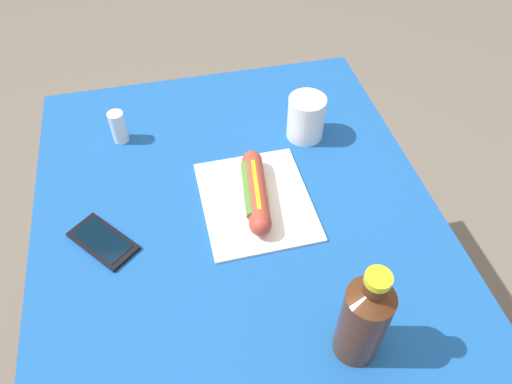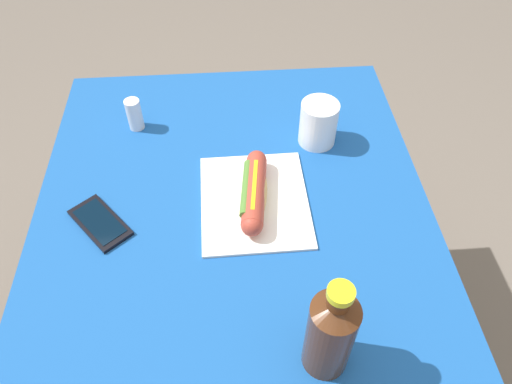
% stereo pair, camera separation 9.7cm
% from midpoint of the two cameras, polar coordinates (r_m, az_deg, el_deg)
% --- Properties ---
extents(ground_plane, '(6.00, 6.00, 0.00)m').
position_cam_midpoint_polar(ground_plane, '(1.63, -3.30, -19.20)').
color(ground_plane, '#6B6056').
rests_on(ground_plane, ground).
extents(dining_table, '(0.97, 0.82, 0.74)m').
position_cam_midpoint_polar(dining_table, '(1.11, -4.63, -7.49)').
color(dining_table, brown).
rests_on(dining_table, ground).
extents(paper_wrapper, '(0.27, 0.22, 0.01)m').
position_cam_midpoint_polar(paper_wrapper, '(1.00, -2.80, -1.19)').
color(paper_wrapper, white).
rests_on(paper_wrapper, dining_table).
extents(hot_dog, '(0.22, 0.07, 0.05)m').
position_cam_midpoint_polar(hot_dog, '(0.97, -2.92, -0.09)').
color(hot_dog, tan).
rests_on(hot_dog, paper_wrapper).
extents(cell_phone, '(0.15, 0.14, 0.01)m').
position_cam_midpoint_polar(cell_phone, '(0.99, -20.49, -5.67)').
color(cell_phone, black).
rests_on(cell_phone, dining_table).
extents(soda_bottle, '(0.07, 0.07, 0.22)m').
position_cam_midpoint_polar(soda_bottle, '(0.75, 8.99, -14.98)').
color(soda_bottle, '#4C2814').
rests_on(soda_bottle, dining_table).
extents(drinking_cup, '(0.09, 0.09, 0.10)m').
position_cam_midpoint_polar(drinking_cup, '(1.11, 3.45, 8.70)').
color(drinking_cup, white).
rests_on(drinking_cup, dining_table).
extents(salt_shaker, '(0.04, 0.04, 0.08)m').
position_cam_midpoint_polar(salt_shaker, '(1.16, -18.40, 7.24)').
color(salt_shaker, silver).
rests_on(salt_shaker, dining_table).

